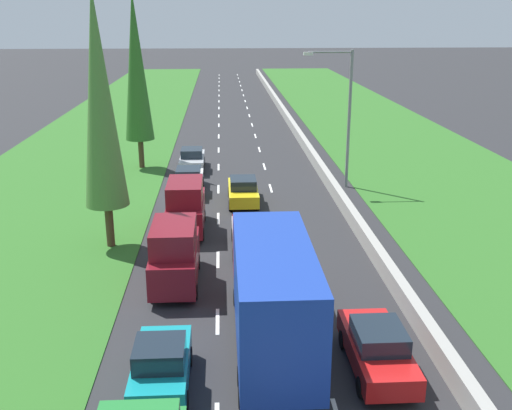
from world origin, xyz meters
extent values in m
plane|color=#28282B|center=(0.00, 60.00, 0.00)|extent=(300.00, 300.00, 0.00)
cube|color=#2D6623|center=(-12.65, 60.00, 0.02)|extent=(14.00, 140.00, 0.04)
cube|color=#2D6623|center=(14.35, 60.00, 0.02)|extent=(14.00, 140.00, 0.04)
cube|color=#9E9B93|center=(5.70, 60.00, 0.42)|extent=(0.44, 120.00, 0.85)
cube|color=white|center=(-1.75, 21.00, 0.01)|extent=(0.14, 2.00, 0.01)
cube|color=white|center=(-1.75, 27.00, 0.01)|extent=(0.14, 2.00, 0.01)
cube|color=white|center=(-1.75, 33.00, 0.01)|extent=(0.14, 2.00, 0.01)
cube|color=white|center=(-1.75, 39.00, 0.01)|extent=(0.14, 2.00, 0.01)
cube|color=white|center=(-1.75, 45.00, 0.01)|extent=(0.14, 2.00, 0.01)
cube|color=white|center=(-1.75, 51.00, 0.01)|extent=(0.14, 2.00, 0.01)
cube|color=white|center=(-1.75, 57.00, 0.01)|extent=(0.14, 2.00, 0.01)
cube|color=white|center=(-1.75, 63.00, 0.01)|extent=(0.14, 2.00, 0.01)
cube|color=white|center=(-1.75, 69.00, 0.01)|extent=(0.14, 2.00, 0.01)
cube|color=white|center=(-1.75, 75.00, 0.01)|extent=(0.14, 2.00, 0.01)
cube|color=white|center=(-1.75, 81.00, 0.01)|extent=(0.14, 2.00, 0.01)
cube|color=white|center=(-1.75, 87.00, 0.01)|extent=(0.14, 2.00, 0.01)
cube|color=white|center=(-1.75, 93.00, 0.01)|extent=(0.14, 2.00, 0.01)
cube|color=white|center=(-1.75, 99.00, 0.01)|extent=(0.14, 2.00, 0.01)
cube|color=white|center=(-1.75, 105.00, 0.01)|extent=(0.14, 2.00, 0.01)
cube|color=white|center=(-1.75, 111.00, 0.01)|extent=(0.14, 2.00, 0.01)
cube|color=white|center=(-1.75, 117.00, 0.01)|extent=(0.14, 2.00, 0.01)
cube|color=white|center=(1.75, 21.00, 0.01)|extent=(0.14, 2.00, 0.01)
cube|color=white|center=(1.75, 27.00, 0.01)|extent=(0.14, 2.00, 0.01)
cube|color=white|center=(1.75, 33.00, 0.01)|extent=(0.14, 2.00, 0.01)
cube|color=white|center=(1.75, 39.00, 0.01)|extent=(0.14, 2.00, 0.01)
cube|color=white|center=(1.75, 45.00, 0.01)|extent=(0.14, 2.00, 0.01)
cube|color=white|center=(1.75, 51.00, 0.01)|extent=(0.14, 2.00, 0.01)
cube|color=white|center=(1.75, 57.00, 0.01)|extent=(0.14, 2.00, 0.01)
cube|color=white|center=(1.75, 63.00, 0.01)|extent=(0.14, 2.00, 0.01)
cube|color=white|center=(1.75, 69.00, 0.01)|extent=(0.14, 2.00, 0.01)
cube|color=white|center=(1.75, 75.00, 0.01)|extent=(0.14, 2.00, 0.01)
cube|color=white|center=(1.75, 81.00, 0.01)|extent=(0.14, 2.00, 0.01)
cube|color=white|center=(1.75, 87.00, 0.01)|extent=(0.14, 2.00, 0.01)
cube|color=white|center=(1.75, 93.00, 0.01)|extent=(0.14, 2.00, 0.01)
cube|color=white|center=(1.75, 99.00, 0.01)|extent=(0.14, 2.00, 0.01)
cube|color=white|center=(1.75, 105.00, 0.01)|extent=(0.14, 2.00, 0.01)
cube|color=white|center=(1.75, 111.00, 0.01)|extent=(0.14, 2.00, 0.01)
cube|color=white|center=(1.75, 117.00, 0.01)|extent=(0.14, 2.00, 0.01)
cube|color=teal|center=(-3.45, 16.89, 0.70)|extent=(1.68, 3.90, 0.76)
cube|color=#19232D|center=(-3.45, 16.59, 1.40)|extent=(1.52, 1.60, 0.64)
cylinder|color=black|center=(-4.21, 18.10, 0.32)|extent=(0.22, 0.64, 0.64)
cylinder|color=black|center=(-2.69, 18.10, 0.32)|extent=(0.22, 0.64, 0.64)
cylinder|color=black|center=(-4.21, 15.69, 0.32)|extent=(0.22, 0.64, 0.64)
cylinder|color=black|center=(-2.69, 15.69, 0.32)|extent=(0.22, 0.64, 0.64)
cube|color=maroon|center=(-3.55, 24.50, 1.02)|extent=(1.90, 4.90, 1.40)
cube|color=maroon|center=(-3.55, 24.20, 2.27)|extent=(1.80, 3.10, 1.10)
cylinder|color=black|center=(-4.42, 26.02, 0.32)|extent=(0.22, 0.64, 0.64)
cylinder|color=black|center=(-2.68, 26.02, 0.32)|extent=(0.22, 0.64, 0.64)
cylinder|color=black|center=(-4.42, 22.98, 0.32)|extent=(0.22, 0.64, 0.64)
cylinder|color=black|center=(-2.68, 22.98, 0.32)|extent=(0.22, 0.64, 0.64)
cube|color=black|center=(0.12, 19.05, 0.60)|extent=(2.20, 9.40, 0.56)
cube|color=red|center=(0.12, 22.65, 2.13)|extent=(2.40, 2.20, 2.50)
cube|color=#19389E|center=(0.12, 17.95, 2.53)|extent=(2.44, 7.20, 3.30)
cylinder|color=black|center=(-1.00, 22.35, 0.32)|extent=(0.22, 0.64, 0.64)
cylinder|color=black|center=(1.24, 22.35, 0.32)|extent=(0.22, 0.64, 0.64)
cylinder|color=black|center=(-1.00, 16.87, 0.32)|extent=(0.22, 0.64, 0.64)
cylinder|color=black|center=(1.24, 16.87, 0.32)|extent=(0.22, 0.64, 0.64)
cylinder|color=black|center=(-1.00, 15.79, 0.32)|extent=(0.22, 0.64, 0.64)
cylinder|color=black|center=(1.24, 15.79, 0.32)|extent=(0.22, 0.64, 0.64)
cube|color=maroon|center=(-3.44, 31.13, 1.02)|extent=(1.90, 4.90, 1.40)
cube|color=maroon|center=(-3.44, 30.83, 2.27)|extent=(1.80, 3.10, 1.10)
cylinder|color=black|center=(-4.31, 32.65, 0.32)|extent=(0.22, 0.64, 0.64)
cylinder|color=black|center=(-2.57, 32.65, 0.32)|extent=(0.22, 0.64, 0.64)
cylinder|color=black|center=(-4.31, 29.61, 0.32)|extent=(0.22, 0.64, 0.64)
cylinder|color=black|center=(-2.57, 29.61, 0.32)|extent=(0.22, 0.64, 0.64)
cube|color=red|center=(3.45, 17.49, 0.68)|extent=(1.76, 4.50, 0.72)
cube|color=#19232D|center=(3.45, 17.34, 1.34)|extent=(1.56, 1.90, 0.60)
cylinder|color=black|center=(2.65, 18.88, 0.32)|extent=(0.22, 0.64, 0.64)
cylinder|color=black|center=(4.25, 18.88, 0.32)|extent=(0.22, 0.64, 0.64)
cylinder|color=black|center=(2.65, 16.09, 0.32)|extent=(0.22, 0.64, 0.64)
cylinder|color=black|center=(4.25, 16.09, 0.32)|extent=(0.22, 0.64, 0.64)
cube|color=silver|center=(-0.15, 28.10, 0.68)|extent=(1.76, 4.50, 0.72)
cube|color=#19232D|center=(-0.15, 27.95, 1.34)|extent=(1.56, 1.90, 0.60)
cylinder|color=black|center=(-0.95, 29.49, 0.32)|extent=(0.22, 0.64, 0.64)
cylinder|color=black|center=(0.65, 29.49, 0.32)|extent=(0.22, 0.64, 0.64)
cylinder|color=black|center=(-0.95, 26.70, 0.32)|extent=(0.22, 0.64, 0.64)
cylinder|color=black|center=(0.65, 26.70, 0.32)|extent=(0.22, 0.64, 0.64)
cube|color=white|center=(-3.65, 38.46, 0.68)|extent=(1.76, 4.50, 0.72)
cube|color=#19232D|center=(-3.65, 38.31, 1.34)|extent=(1.56, 1.90, 0.60)
cylinder|color=black|center=(-4.45, 39.86, 0.32)|extent=(0.22, 0.64, 0.64)
cylinder|color=black|center=(-2.85, 39.86, 0.32)|extent=(0.22, 0.64, 0.64)
cylinder|color=black|center=(-4.45, 37.07, 0.32)|extent=(0.22, 0.64, 0.64)
cylinder|color=black|center=(-2.85, 37.07, 0.32)|extent=(0.22, 0.64, 0.64)
cube|color=yellow|center=(-0.22, 35.82, 0.68)|extent=(1.76, 4.50, 0.72)
cube|color=#19232D|center=(-0.22, 35.67, 1.34)|extent=(1.56, 1.90, 0.60)
cylinder|color=black|center=(-1.02, 37.21, 0.32)|extent=(0.22, 0.64, 0.64)
cylinder|color=black|center=(0.58, 37.21, 0.32)|extent=(0.22, 0.64, 0.64)
cylinder|color=black|center=(-1.02, 34.42, 0.32)|extent=(0.22, 0.64, 0.64)
cylinder|color=black|center=(0.58, 34.42, 0.32)|extent=(0.22, 0.64, 0.64)
cube|color=silver|center=(-3.70, 44.40, 0.68)|extent=(1.76, 4.50, 0.72)
cube|color=#19232D|center=(-3.70, 44.25, 1.34)|extent=(1.56, 1.90, 0.60)
cylinder|color=black|center=(-4.50, 45.79, 0.32)|extent=(0.22, 0.64, 0.64)
cylinder|color=black|center=(-2.90, 45.79, 0.32)|extent=(0.22, 0.64, 0.64)
cylinder|color=black|center=(-4.50, 43.00, 0.32)|extent=(0.22, 0.64, 0.64)
cylinder|color=black|center=(-2.90, 43.00, 0.32)|extent=(0.22, 0.64, 0.64)
cylinder|color=#4C3823|center=(-7.12, 29.06, 1.10)|extent=(0.40, 0.40, 2.20)
cone|color=#4C7F38|center=(-7.12, 29.06, 7.36)|extent=(2.11, 2.11, 10.32)
cylinder|color=#4C3823|center=(-7.55, 45.21, 1.10)|extent=(0.40, 0.40, 2.20)
cone|color=#2D6623|center=(-7.55, 45.21, 7.54)|extent=(2.12, 2.12, 10.68)
cylinder|color=gray|center=(6.87, 39.14, 4.50)|extent=(0.20, 0.20, 9.00)
cylinder|color=gray|center=(5.47, 39.14, 8.85)|extent=(2.80, 0.12, 0.12)
cube|color=silver|center=(4.07, 39.14, 8.75)|extent=(0.60, 0.28, 0.20)
camera|label=1|loc=(-1.47, 0.69, 11.15)|focal=41.95mm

